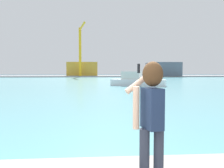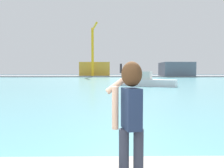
# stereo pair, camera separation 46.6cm
# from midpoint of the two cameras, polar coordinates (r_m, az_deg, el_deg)

# --- Properties ---
(ground_plane) EXTENTS (220.00, 220.00, 0.00)m
(ground_plane) POSITION_cam_midpoint_polar(r_m,az_deg,el_deg) (52.21, -4.79, 0.76)
(ground_plane) COLOR #334751
(harbor_water) EXTENTS (140.00, 100.00, 0.02)m
(harbor_water) POSITION_cam_midpoint_polar(r_m,az_deg,el_deg) (54.21, -4.77, 0.86)
(harbor_water) COLOR #599EA8
(harbor_water) RESTS_ON ground_plane
(far_shore_dock) EXTENTS (140.00, 20.00, 0.40)m
(far_shore_dock) POSITION_cam_midpoint_polar(r_m,az_deg,el_deg) (94.18, -4.55, 2.00)
(far_shore_dock) COLOR gray
(far_shore_dock) RESTS_ON ground_plane
(person_photographer) EXTENTS (0.53, 0.54, 1.74)m
(person_photographer) POSITION_cam_midpoint_polar(r_m,az_deg,el_deg) (3.12, 5.61, -6.79)
(person_photographer) COLOR #2D3342
(person_photographer) RESTS_ON quay_promenade
(boat_moored) EXTENTS (8.24, 5.29, 2.21)m
(boat_moored) POSITION_cam_midpoint_polar(r_m,az_deg,el_deg) (34.40, 5.75, 0.77)
(boat_moored) COLOR white
(boat_moored) RESTS_ON harbor_water
(warehouse_left) EXTENTS (12.46, 8.49, 5.63)m
(warehouse_left) POSITION_cam_midpoint_polar(r_m,az_deg,el_deg) (95.93, -7.60, 3.80)
(warehouse_left) COLOR gold
(warehouse_left) RESTS_ON far_shore_dock
(warehouse_right) EXTENTS (11.75, 11.80, 5.37)m
(warehouse_right) POSITION_cam_midpoint_polar(r_m,az_deg,el_deg) (94.04, 12.62, 3.68)
(warehouse_right) COLOR slate
(warehouse_right) RESTS_ON far_shore_dock
(port_crane) EXTENTS (3.17, 13.57, 18.66)m
(port_crane) POSITION_cam_midpoint_polar(r_m,az_deg,el_deg) (87.71, -8.11, 9.55)
(port_crane) COLOR yellow
(port_crane) RESTS_ON far_shore_dock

